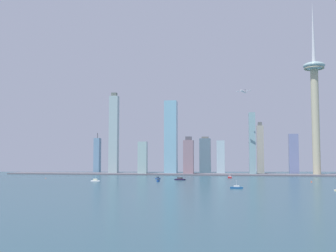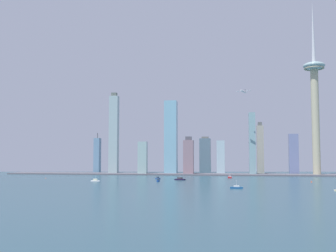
{
  "view_description": "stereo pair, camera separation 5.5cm",
  "coord_description": "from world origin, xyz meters",
  "px_view_note": "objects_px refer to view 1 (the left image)",
  "views": [
    {
      "loc": [
        98.75,
        -395.83,
        38.35
      ],
      "look_at": [
        -35.06,
        441.52,
        103.61
      ],
      "focal_mm": 42.39,
      "sensor_mm": 36.0,
      "label": 1
    },
    {
      "loc": [
        98.81,
        -395.82,
        38.35
      ],
      "look_at": [
        -35.06,
        441.52,
        103.61
      ],
      "focal_mm": 42.39,
      "sensor_mm": 36.0,
      "label": 2
    }
  ],
  "objects_px": {
    "skyscraper_7": "(114,134)",
    "boat_2": "(230,177)",
    "skyscraper_2": "(221,157)",
    "skyscraper_5": "(171,164)",
    "boat_3": "(95,180)",
    "skyscraper_1": "(143,158)",
    "boat_4": "(180,179)",
    "channel_buoy_1": "(46,178)",
    "skyscraper_8": "(188,157)",
    "skyscraper_0": "(294,154)",
    "boat_6": "(236,187)",
    "skyscraper_9": "(252,144)",
    "boat_0": "(158,178)",
    "airplane": "(243,91)",
    "boat_5": "(158,180)",
    "channel_buoy_0": "(311,182)",
    "skyscraper_4": "(260,149)",
    "skyscraper_6": "(171,137)",
    "skyscraper_3": "(97,156)",
    "skyscraper_10": "(205,156)",
    "observation_tower": "(315,93)"
  },
  "relations": [
    {
      "from": "boat_2",
      "to": "channel_buoy_1",
      "type": "bearing_deg",
      "value": 100.23
    },
    {
      "from": "skyscraper_3",
      "to": "channel_buoy_1",
      "type": "xyz_separation_m",
      "value": [
        -15.85,
        -221.98,
        -39.44
      ]
    },
    {
      "from": "boat_6",
      "to": "skyscraper_9",
      "type": "bearing_deg",
      "value": -100.25
    },
    {
      "from": "skyscraper_9",
      "to": "skyscraper_10",
      "type": "bearing_deg",
      "value": 148.25
    },
    {
      "from": "skyscraper_3",
      "to": "boat_2",
      "type": "xyz_separation_m",
      "value": [
        301.76,
        -158.29,
        -38.77
      ]
    },
    {
      "from": "boat_4",
      "to": "skyscraper_0",
      "type": "bearing_deg",
      "value": -110.62
    },
    {
      "from": "skyscraper_7",
      "to": "boat_2",
      "type": "xyz_separation_m",
      "value": [
        252.86,
        -125.87,
        -85.96
      ]
    },
    {
      "from": "boat_3",
      "to": "skyscraper_1",
      "type": "bearing_deg",
      "value": 75.22
    },
    {
      "from": "skyscraper_5",
      "to": "skyscraper_4",
      "type": "bearing_deg",
      "value": 2.42
    },
    {
      "from": "skyscraper_4",
      "to": "boat_5",
      "type": "bearing_deg",
      "value": -118.75
    },
    {
      "from": "skyscraper_0",
      "to": "observation_tower",
      "type": "bearing_deg",
      "value": -48.99
    },
    {
      "from": "boat_0",
      "to": "airplane",
      "type": "distance_m",
      "value": 250.63
    },
    {
      "from": "boat_6",
      "to": "skyscraper_6",
      "type": "bearing_deg",
      "value": -74.13
    },
    {
      "from": "skyscraper_8",
      "to": "boat_3",
      "type": "bearing_deg",
      "value": -116.99
    },
    {
      "from": "skyscraper_1",
      "to": "skyscraper_6",
      "type": "xyz_separation_m",
      "value": [
        56.1,
        31.02,
        45.04
      ]
    },
    {
      "from": "boat_4",
      "to": "channel_buoy_0",
      "type": "distance_m",
      "value": 201.8
    },
    {
      "from": "skyscraper_1",
      "to": "skyscraper_8",
      "type": "distance_m",
      "value": 97.56
    },
    {
      "from": "skyscraper_1",
      "to": "boat_4",
      "type": "xyz_separation_m",
      "value": [
        102.98,
        -179.06,
        -33.28
      ]
    },
    {
      "from": "skyscraper_7",
      "to": "skyscraper_1",
      "type": "bearing_deg",
      "value": -16.27
    },
    {
      "from": "skyscraper_1",
      "to": "airplane",
      "type": "height_order",
      "value": "airplane"
    },
    {
      "from": "skyscraper_1",
      "to": "boat_3",
      "type": "relative_size",
      "value": 4.97
    },
    {
      "from": "skyscraper_1",
      "to": "skyscraper_4",
      "type": "xyz_separation_m",
      "value": [
        251.1,
        97.08,
        20.62
      ]
    },
    {
      "from": "boat_6",
      "to": "boat_2",
      "type": "bearing_deg",
      "value": -92.1
    },
    {
      "from": "skyscraper_1",
      "to": "boat_4",
      "type": "distance_m",
      "value": 209.22
    },
    {
      "from": "boat_4",
      "to": "observation_tower",
      "type": "bearing_deg",
      "value": -121.12
    },
    {
      "from": "skyscraper_7",
      "to": "skyscraper_2",
      "type": "bearing_deg",
      "value": 4.94
    },
    {
      "from": "skyscraper_9",
      "to": "boat_0",
      "type": "distance_m",
      "value": 253.22
    },
    {
      "from": "skyscraper_2",
      "to": "boat_2",
      "type": "height_order",
      "value": "skyscraper_2"
    },
    {
      "from": "skyscraper_5",
      "to": "skyscraper_1",
      "type": "bearing_deg",
      "value": -118.71
    },
    {
      "from": "skyscraper_5",
      "to": "airplane",
      "type": "height_order",
      "value": "airplane"
    },
    {
      "from": "skyscraper_7",
      "to": "skyscraper_8",
      "type": "xyz_separation_m",
      "value": [
        167.4,
        -16.5,
        -49.91
      ]
    },
    {
      "from": "skyscraper_0",
      "to": "boat_5",
      "type": "xyz_separation_m",
      "value": [
        -241.68,
        -274.04,
        -41.27
      ]
    },
    {
      "from": "skyscraper_7",
      "to": "skyscraper_9",
      "type": "height_order",
      "value": "skyscraper_7"
    },
    {
      "from": "skyscraper_8",
      "to": "channel_buoy_1",
      "type": "height_order",
      "value": "skyscraper_8"
    },
    {
      "from": "skyscraper_7",
      "to": "boat_3",
      "type": "height_order",
      "value": "skyscraper_7"
    },
    {
      "from": "boat_5",
      "to": "channel_buoy_1",
      "type": "xyz_separation_m",
      "value": [
        -209.78,
        54.6,
        -0.94
      ]
    },
    {
      "from": "boat_3",
      "to": "skyscraper_0",
      "type": "bearing_deg",
      "value": 30.49
    },
    {
      "from": "boat_6",
      "to": "skyscraper_7",
      "type": "bearing_deg",
      "value": -58.19
    },
    {
      "from": "boat_2",
      "to": "channel_buoy_0",
      "type": "relative_size",
      "value": 7.18
    },
    {
      "from": "boat_4",
      "to": "channel_buoy_1",
      "type": "xyz_separation_m",
      "value": [
        -237.68,
        9.91,
        -0.77
      ]
    },
    {
      "from": "skyscraper_5",
      "to": "skyscraper_3",
      "type": "bearing_deg",
      "value": -167.97
    },
    {
      "from": "boat_4",
      "to": "skyscraper_9",
      "type": "bearing_deg",
      "value": -100.09
    },
    {
      "from": "skyscraper_2",
      "to": "skyscraper_5",
      "type": "bearing_deg",
      "value": 157.36
    },
    {
      "from": "skyscraper_8",
      "to": "skyscraper_9",
      "type": "bearing_deg",
      "value": 6.71
    },
    {
      "from": "skyscraper_7",
      "to": "skyscraper_4",
      "type": "bearing_deg",
      "value": 13.43
    },
    {
      "from": "skyscraper_2",
      "to": "skyscraper_5",
      "type": "height_order",
      "value": "skyscraper_2"
    },
    {
      "from": "skyscraper_7",
      "to": "skyscraper_10",
      "type": "bearing_deg",
      "value": 17.47
    },
    {
      "from": "skyscraper_9",
      "to": "boat_0",
      "type": "height_order",
      "value": "skyscraper_9"
    },
    {
      "from": "skyscraper_1",
      "to": "skyscraper_2",
      "type": "distance_m",
      "value": 168.38
    },
    {
      "from": "airplane",
      "to": "boat_0",
      "type": "bearing_deg",
      "value": -33.1
    }
  ]
}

